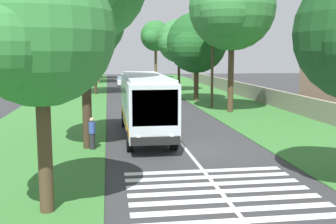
% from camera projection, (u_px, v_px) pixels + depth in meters
% --- Properties ---
extents(ground, '(160.00, 160.00, 0.00)m').
position_uv_depth(ground, '(186.00, 150.00, 21.79)').
color(ground, '#333335').
extents(grass_verge_left, '(120.00, 8.00, 0.04)m').
position_uv_depth(grass_verge_left, '(59.00, 112.00, 35.32)').
color(grass_verge_left, '#387533').
rests_on(grass_verge_left, ground).
extents(grass_verge_right, '(120.00, 8.00, 0.04)m').
position_uv_depth(grass_verge_right, '(244.00, 109.00, 37.65)').
color(grass_verge_right, '#387533').
rests_on(grass_verge_right, ground).
extents(centre_line, '(110.00, 0.16, 0.01)m').
position_uv_depth(centre_line, '(154.00, 111.00, 36.49)').
color(centre_line, silver).
rests_on(centre_line, ground).
extents(coach_bus, '(11.16, 2.62, 3.73)m').
position_uv_depth(coach_bus, '(145.00, 101.00, 25.09)').
color(coach_bus, silver).
rests_on(coach_bus, ground).
extents(zebra_crossing, '(5.85, 6.80, 0.01)m').
position_uv_depth(zebra_crossing, '(220.00, 191.00, 15.17)').
color(zebra_crossing, silver).
rests_on(zebra_crossing, ground).
extents(trailing_car_0, '(4.30, 1.78, 1.43)m').
position_uv_depth(trailing_car_0, '(161.00, 95.00, 43.58)').
color(trailing_car_0, navy).
rests_on(trailing_car_0, ground).
extents(trailing_car_1, '(4.30, 1.78, 1.43)m').
position_uv_depth(trailing_car_1, '(155.00, 88.00, 52.75)').
color(trailing_car_1, black).
rests_on(trailing_car_1, ground).
extents(trailing_car_2, '(4.30, 1.78, 1.43)m').
position_uv_depth(trailing_car_2, '(148.00, 83.00, 60.61)').
color(trailing_car_2, gray).
rests_on(trailing_car_2, ground).
extents(trailing_car_3, '(4.30, 1.78, 1.43)m').
position_uv_depth(trailing_car_3, '(123.00, 81.00, 65.28)').
color(trailing_car_3, silver).
rests_on(trailing_car_3, ground).
extents(roadside_tree_left_0, '(7.05, 6.11, 10.34)m').
position_uv_depth(roadside_tree_left_0, '(99.00, 42.00, 81.53)').
color(roadside_tree_left_0, '#3D2D1E').
rests_on(roadside_tree_left_0, grass_verge_left).
extents(roadside_tree_left_2, '(8.89, 7.14, 11.46)m').
position_uv_depth(roadside_tree_left_2, '(96.00, 37.00, 69.72)').
color(roadside_tree_left_2, brown).
rests_on(roadside_tree_left_2, grass_verge_left).
extents(roadside_tree_left_3, '(5.45, 4.54, 7.89)m').
position_uv_depth(roadside_tree_left_3, '(38.00, 37.00, 12.56)').
color(roadside_tree_left_3, '#4C3826').
rests_on(roadside_tree_left_3, grass_verge_left).
extents(roadside_tree_left_4, '(9.10, 7.33, 12.08)m').
position_uv_depth(roadside_tree_left_4, '(93.00, 27.00, 50.23)').
color(roadside_tree_left_4, '#3D2D1E').
rests_on(roadside_tree_left_4, grass_verge_left).
extents(roadside_tree_right_0, '(6.87, 6.03, 11.45)m').
position_uv_depth(roadside_tree_right_0, '(155.00, 37.00, 82.07)').
color(roadside_tree_right_0, brown).
rests_on(roadside_tree_right_0, grass_verge_right).
extents(roadside_tree_right_2, '(8.50, 7.21, 12.40)m').
position_uv_depth(roadside_tree_right_2, '(230.00, 10.00, 34.54)').
color(roadside_tree_right_2, '#4C3826').
rests_on(roadside_tree_right_2, grass_verge_right).
extents(roadside_tree_right_3, '(7.11, 6.34, 9.26)m').
position_uv_depth(roadside_tree_right_3, '(195.00, 44.00, 43.32)').
color(roadside_tree_right_3, '#4C3826').
rests_on(roadside_tree_right_3, grass_verge_right).
extents(roadside_tree_right_4, '(6.82, 5.71, 9.44)m').
position_uv_depth(roadside_tree_right_4, '(178.00, 42.00, 54.49)').
color(roadside_tree_right_4, '#3D2D1E').
rests_on(roadside_tree_right_4, grass_verge_right).
extents(utility_pole, '(0.24, 1.40, 8.63)m').
position_uv_depth(utility_pole, '(212.00, 59.00, 37.98)').
color(utility_pole, '#473828').
rests_on(utility_pole, grass_verge_right).
extents(roadside_wall, '(70.00, 0.40, 1.56)m').
position_uv_depth(roadside_wall, '(260.00, 94.00, 42.91)').
color(roadside_wall, gray).
rests_on(roadside_wall, grass_verge_right).
extents(pedestrian, '(0.34, 0.34, 1.69)m').
position_uv_depth(pedestrian, '(92.00, 133.00, 21.57)').
color(pedestrian, '#26262D').
rests_on(pedestrian, grass_verge_left).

